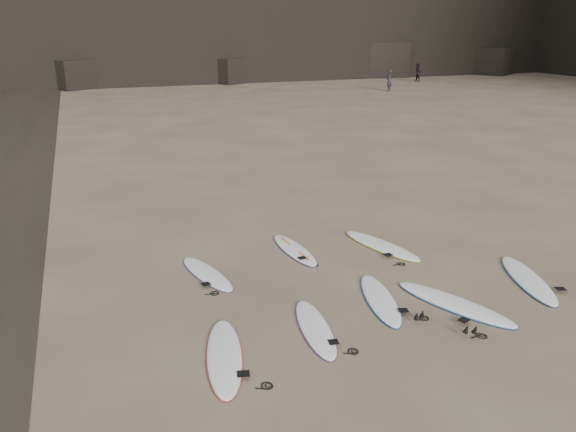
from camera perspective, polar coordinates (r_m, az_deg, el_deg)
The scene contains 11 objects.
ground at distance 12.10m, azimuth 11.03°, elevation -8.61°, with size 240.00×240.00×0.00m, color #897559.
surfboard_0 at distance 10.15m, azimuth -6.49°, elevation -13.91°, with size 0.60×2.51×0.09m, color white.
surfboard_1 at distance 10.91m, azimuth 2.77°, elevation -11.27°, with size 0.54×2.26×0.08m, color white.
surfboard_2 at distance 12.08m, azimuth 9.34°, elevation -8.31°, with size 0.57×2.39×0.09m, color white.
surfboard_3 at distance 12.24m, azimuth 16.54°, elevation -8.50°, with size 0.65×2.72×0.10m, color white.
surfboard_4 at distance 13.89m, azimuth 23.20°, elevation -5.91°, with size 0.63×2.61×0.09m, color white.
surfboard_5 at distance 13.21m, azimuth -8.24°, elevation -5.79°, with size 0.54×2.26×0.08m, color white.
surfboard_6 at distance 14.40m, azimuth 0.66°, elevation -3.42°, with size 0.55×2.29×0.08m, color white.
surfboard_7 at distance 14.86m, azimuth 9.46°, elevation -2.94°, with size 0.62×2.60×0.09m, color white.
person_a at distance 49.52m, azimuth 10.23°, elevation 13.39°, with size 0.65×0.43×1.78m, color black.
person_b at distance 58.23m, azimuth 13.05°, elevation 14.01°, with size 0.85×0.66×1.75m, color black.
Camera 1 is at (-5.81, -9.05, 5.55)m, focal length 35.00 mm.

